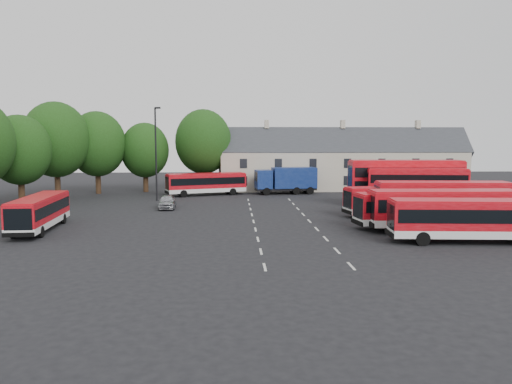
% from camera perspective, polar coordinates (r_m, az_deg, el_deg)
% --- Properties ---
extents(ground, '(140.00, 140.00, 0.00)m').
position_cam_1_polar(ground, '(42.47, -0.18, -3.83)').
color(ground, black).
rests_on(ground, ground).
extents(lane_markings, '(5.15, 33.80, 0.01)m').
position_cam_1_polar(lane_markings, '(44.61, 2.93, -3.35)').
color(lane_markings, beige).
rests_on(lane_markings, ground).
extents(treeline, '(29.92, 32.59, 12.01)m').
position_cam_1_polar(treeline, '(64.06, -19.90, 5.14)').
color(treeline, black).
rests_on(treeline, ground).
extents(terrace_houses, '(35.70, 7.13, 10.06)m').
position_cam_1_polar(terrace_houses, '(73.60, 9.80, 3.27)').
color(terrace_houses, beige).
rests_on(terrace_houses, ground).
extents(bus_row_a, '(11.06, 3.38, 3.08)m').
position_cam_1_polar(bus_row_a, '(38.07, 23.16, -2.64)').
color(bus_row_a, silver).
rests_on(bus_row_a, ground).
extents(bus_row_b, '(11.77, 2.92, 3.32)m').
position_cam_1_polar(bus_row_b, '(41.98, 20.73, -1.59)').
color(bus_row_b, silver).
rests_on(bus_row_b, ground).
extents(bus_row_c, '(10.69, 3.73, 2.96)m').
position_cam_1_polar(bus_row_c, '(43.11, 18.06, -1.59)').
color(bus_row_c, silver).
rests_on(bus_row_c, ground).
extents(bus_row_d, '(12.28, 3.62, 3.43)m').
position_cam_1_polar(bus_row_d, '(48.90, 20.59, -0.48)').
color(bus_row_d, silver).
rests_on(bus_row_d, ground).
extents(bus_row_e, '(10.23, 3.89, 2.83)m').
position_cam_1_polar(bus_row_e, '(49.19, 15.78, -0.71)').
color(bus_row_e, silver).
rests_on(bus_row_e, ground).
extents(bus_dd_south, '(10.56, 3.60, 4.24)m').
position_cam_1_polar(bus_dd_south, '(55.61, 17.84, 0.73)').
color(bus_dd_south, silver).
rests_on(bus_dd_south, ground).
extents(bus_dd_north, '(12.33, 3.24, 5.02)m').
position_cam_1_polar(bus_dd_north, '(57.16, 16.71, 1.34)').
color(bus_dd_north, silver).
rests_on(bus_dd_north, ground).
extents(bus_west, '(2.91, 9.85, 2.75)m').
position_cam_1_polar(bus_west, '(43.46, -23.50, -1.90)').
color(bus_west, silver).
rests_on(bus_west, ground).
extents(bus_north, '(10.46, 5.62, 2.90)m').
position_cam_1_polar(bus_north, '(65.29, -5.71, 1.13)').
color(bus_north, silver).
rests_on(bus_north, ground).
extents(box_truck, '(8.35, 3.60, 3.54)m').
position_cam_1_polar(box_truck, '(66.84, 3.52, 1.47)').
color(box_truck, black).
rests_on(box_truck, ground).
extents(silver_car, '(1.94, 4.33, 1.45)m').
position_cam_1_polar(silver_car, '(53.45, -10.11, -1.11)').
color(silver_car, '#A9ABB0').
rests_on(silver_car, ground).
extents(lamppost, '(0.76, 0.48, 11.04)m').
position_cam_1_polar(lamppost, '(59.99, -11.35, 4.58)').
color(lamppost, black).
rests_on(lamppost, ground).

